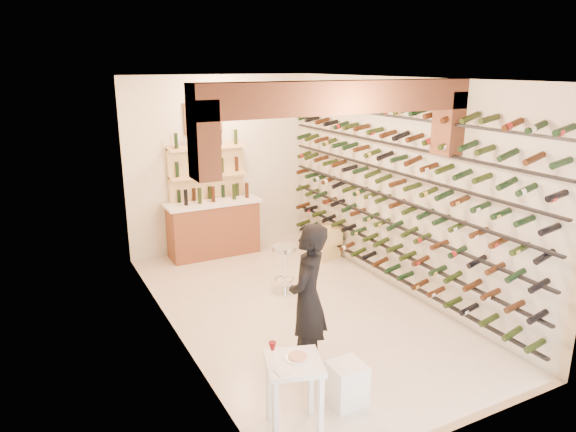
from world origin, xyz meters
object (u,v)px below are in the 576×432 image
object	(u,v)px
wine_rack	(388,192)
tasting_table	(294,374)
person	(308,299)
white_stool	(347,383)
crate_lower	(325,251)
back_counter	(214,227)
chrome_barstool	(285,266)

from	to	relation	value
wine_rack	tasting_table	size ratio (longest dim) A/B	6.31
person	tasting_table	bearing A→B (deg)	8.86
white_stool	wine_rack	bearing A→B (deg)	45.26
crate_lower	tasting_table	bearing A→B (deg)	-125.28
wine_rack	tasting_table	bearing A→B (deg)	-141.09
wine_rack	back_counter	distance (m)	3.38
wine_rack	person	xyz separation A→B (m)	(-2.18, -1.42, -0.68)
wine_rack	tasting_table	distance (m)	3.74
white_stool	crate_lower	size ratio (longest dim) A/B	0.95
crate_lower	person	bearing A→B (deg)	-124.90
back_counter	chrome_barstool	distance (m)	2.12
white_stool	chrome_barstool	world-z (taller)	chrome_barstool
crate_lower	chrome_barstool	bearing A→B (deg)	-143.99
white_stool	person	world-z (taller)	person
back_counter	tasting_table	distance (m)	5.02
back_counter	crate_lower	xyz separation A→B (m)	(1.70, -1.13, -0.39)
crate_lower	white_stool	bearing A→B (deg)	-118.57
back_counter	crate_lower	bearing A→B (deg)	-33.53
tasting_table	white_stool	world-z (taller)	tasting_table
back_counter	chrome_barstool	size ratio (longest dim) A/B	2.26
wine_rack	chrome_barstool	bearing A→B (deg)	158.88
back_counter	chrome_barstool	bearing A→B (deg)	-79.73
white_stool	crate_lower	world-z (taller)	white_stool
tasting_table	white_stool	distance (m)	0.80
wine_rack	person	world-z (taller)	wine_rack
back_counter	white_stool	world-z (taller)	back_counter
back_counter	crate_lower	distance (m)	2.08
person	white_stool	bearing A→B (deg)	49.49
chrome_barstool	wine_rack	bearing A→B (deg)	-21.12
back_counter	person	distance (m)	4.10
tasting_table	back_counter	bearing A→B (deg)	96.28
back_counter	white_stool	xyz separation A→B (m)	(-0.30, -4.80, -0.31)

